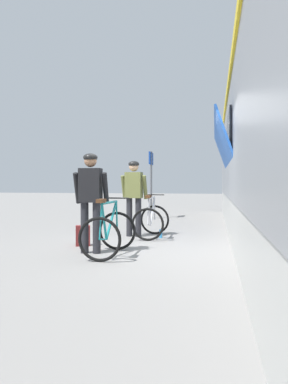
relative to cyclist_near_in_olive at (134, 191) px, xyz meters
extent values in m
plane|color=gray|center=(0.82, -1.54, -1.05)|extent=(80.00, 80.00, 0.00)
cube|color=#2356B2|center=(2.14, 0.48, 0.75)|extent=(0.61, 4.48, 1.62)
cube|color=yellow|center=(2.14, -1.72, 2.37)|extent=(0.04, 18.50, 0.20)
cube|color=black|center=(2.13, -0.88, 1.20)|extent=(0.04, 1.10, 0.80)
cylinder|color=#232328|center=(-0.11, 0.00, -0.60)|extent=(0.14, 0.14, 0.90)
cylinder|color=#232328|center=(0.11, -0.01, -0.60)|extent=(0.14, 0.14, 0.90)
cube|color=olive|center=(0.00, 0.00, 0.15)|extent=(0.39, 0.26, 0.60)
cylinder|color=olive|center=(-0.26, 0.05, 0.10)|extent=(0.11, 0.26, 0.56)
cylinder|color=olive|center=(0.26, 0.02, 0.10)|extent=(0.11, 0.26, 0.56)
sphere|color=tan|center=(0.00, 0.00, 0.58)|extent=(0.22, 0.22, 0.22)
ellipsoid|color=black|center=(0.00, 0.00, 0.64)|extent=(0.27, 0.29, 0.14)
cylinder|color=#232328|center=(-0.40, -2.09, -0.60)|extent=(0.14, 0.14, 0.90)
cylinder|color=#232328|center=(-0.19, -2.07, -0.60)|extent=(0.14, 0.14, 0.90)
cube|color=black|center=(-0.30, -2.08, 0.15)|extent=(0.39, 0.26, 0.60)
cylinder|color=black|center=(-0.56, -2.05, 0.10)|extent=(0.10, 0.26, 0.56)
cylinder|color=black|center=(-0.04, -2.02, 0.10)|extent=(0.10, 0.26, 0.56)
sphere|color=#9E7051|center=(-0.30, -2.08, 0.58)|extent=(0.22, 0.22, 0.22)
ellipsoid|color=black|center=(-0.30, -2.08, 0.64)|extent=(0.27, 0.29, 0.14)
torus|color=black|center=(0.42, 0.45, -0.70)|extent=(0.71, 0.07, 0.71)
torus|color=black|center=(0.44, -0.57, -0.70)|extent=(0.71, 0.07, 0.71)
cylinder|color=silver|center=(0.43, 0.09, -0.45)|extent=(0.06, 0.64, 0.63)
cylinder|color=silver|center=(0.43, -0.03, -0.15)|extent=(0.06, 0.85, 0.04)
cylinder|color=silver|center=(0.44, -0.34, -0.45)|extent=(0.05, 0.28, 0.62)
cylinder|color=silver|center=(0.44, -0.40, -0.73)|extent=(0.04, 0.36, 0.08)
cylinder|color=silver|center=(0.44, -0.51, -0.42)|extent=(0.03, 0.14, 0.56)
cylinder|color=silver|center=(0.42, 0.42, -0.42)|extent=(0.03, 0.08, 0.55)
cylinder|color=black|center=(0.42, 0.40, -0.09)|extent=(0.48, 0.03, 0.02)
cube|color=#4C2D19|center=(0.44, -0.48, -0.10)|extent=(0.11, 0.24, 0.06)
torus|color=black|center=(0.08, -1.70, -0.70)|extent=(0.71, 0.05, 0.71)
torus|color=black|center=(0.09, -2.72, -0.70)|extent=(0.71, 0.05, 0.71)
cylinder|color=#197A7F|center=(0.08, -2.05, -0.45)|extent=(0.05, 0.64, 0.63)
cylinder|color=#197A7F|center=(0.08, -2.17, -0.15)|extent=(0.05, 0.85, 0.04)
cylinder|color=#197A7F|center=(0.09, -2.48, -0.45)|extent=(0.04, 0.27, 0.62)
cylinder|color=#197A7F|center=(0.09, -2.54, -0.73)|extent=(0.03, 0.36, 0.08)
cylinder|color=#197A7F|center=(0.09, -2.66, -0.42)|extent=(0.02, 0.14, 0.56)
cylinder|color=#197A7F|center=(0.08, -1.72, -0.42)|extent=(0.03, 0.08, 0.55)
cylinder|color=black|center=(0.08, -1.75, -0.09)|extent=(0.48, 0.03, 0.02)
cube|color=#4C2D19|center=(0.09, -2.63, -0.10)|extent=(0.10, 0.24, 0.06)
cube|color=maroon|center=(-0.71, -1.41, -0.85)|extent=(0.33, 0.27, 0.40)
cylinder|color=#338CCC|center=(0.66, -0.13, -0.96)|extent=(0.07, 0.07, 0.20)
cylinder|color=#595B60|center=(-0.40, 4.37, 0.15)|extent=(0.08, 0.08, 2.40)
cube|color=#193F99|center=(-0.40, 4.37, 1.10)|extent=(0.04, 0.70, 0.44)
camera|label=1|loc=(1.86, -7.87, 0.16)|focal=32.43mm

